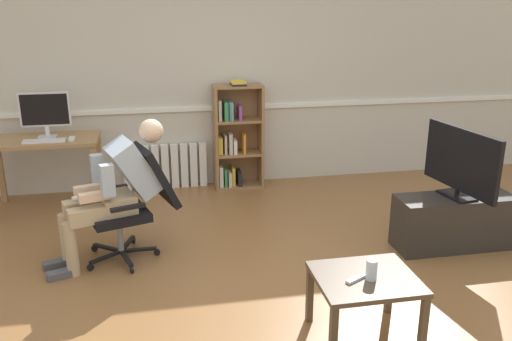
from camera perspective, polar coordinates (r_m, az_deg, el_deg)
ground_plane at (r=4.20m, az=0.20°, el=-12.80°), size 18.00×18.00×0.00m
back_wall at (r=6.29m, az=-4.54°, el=10.55°), size 12.00×0.13×2.70m
computer_desk at (r=6.00m, az=-21.55°, el=2.04°), size 1.12×0.60×0.76m
imac_monitor at (r=5.98m, az=-21.46°, el=5.85°), size 0.50×0.14×0.47m
keyboard at (r=5.83m, az=-21.50°, el=2.94°), size 0.41×0.12×0.02m
computer_mouse at (r=5.80m, az=-18.92°, el=3.22°), size 0.06×0.10×0.03m
bookshelf at (r=6.25m, az=-2.21°, el=3.51°), size 0.56×0.29×1.26m
radiator at (r=6.37m, az=-9.59°, el=0.43°), size 0.96×0.08×0.52m
office_chair at (r=4.67m, az=-12.64°, el=-2.90°), size 0.83×0.68×0.97m
person_seated at (r=4.59m, az=-14.77°, el=-1.83°), size 1.06×0.61×1.19m
tv_stand at (r=5.12m, az=20.19°, el=-5.12°), size 1.05×0.37×0.48m
tv_screen at (r=4.94m, az=20.89°, el=0.86°), size 0.25×0.89×0.61m
coffee_table at (r=3.60m, az=11.50°, el=-11.85°), size 0.64×0.56×0.45m
drinking_glass at (r=3.51m, az=12.14°, el=-10.25°), size 0.07×0.07×0.13m
spare_remote at (r=3.51m, az=10.50°, el=-11.23°), size 0.15×0.10×0.02m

